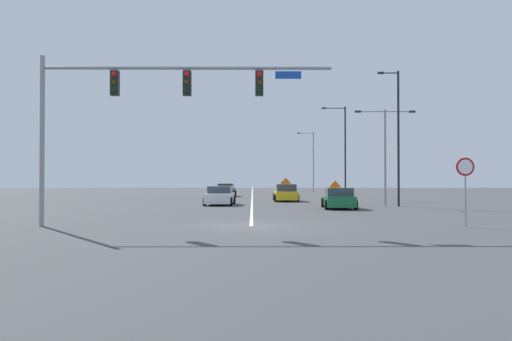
{
  "coord_description": "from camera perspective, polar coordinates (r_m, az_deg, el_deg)",
  "views": [
    {
      "loc": [
        0.06,
        -21.43,
        2.01
      ],
      "look_at": [
        0.35,
        22.89,
        2.69
      ],
      "focal_mm": 35.73,
      "sensor_mm": 36.0,
      "label": 1
    }
  ],
  "objects": [
    {
      "name": "road_centre_stripe",
      "position": [
        69.88,
        -0.42,
        -2.53
      ],
      "size": [
        0.16,
        96.84,
        0.01
      ],
      "color": "white",
      "rests_on": "ground"
    },
    {
      "name": "car_green_near",
      "position": [
        34.34,
        9.24,
        -3.13
      ],
      "size": [
        2.28,
        4.32,
        1.39
      ],
      "color": "#196B38",
      "rests_on": "ground"
    },
    {
      "name": "construction_sign_right_lane",
      "position": [
        40.83,
        8.83,
        -2.04
      ],
      "size": [
        1.08,
        0.3,
        1.85
      ],
      "color": "orange",
      "rests_on": "ground"
    },
    {
      "name": "traffic_signal_assembly",
      "position": [
        22.16,
        -12.26,
        8.12
      ],
      "size": [
        12.29,
        0.44,
        7.18
      ],
      "color": "gray",
      "rests_on": "ground"
    },
    {
      "name": "street_lamp_near_left",
      "position": [
        38.64,
        14.26,
        2.59
      ],
      "size": [
        4.45,
        0.24,
        7.08
      ],
      "color": "gray",
      "rests_on": "ground"
    },
    {
      "name": "ground",
      "position": [
        21.53,
        -0.53,
        -6.24
      ],
      "size": [
        174.31,
        174.31,
        0.0
      ],
      "primitive_type": "plane",
      "color": "#444447"
    },
    {
      "name": "car_white_distant",
      "position": [
        38.64,
        -4.06,
        -2.89
      ],
      "size": [
        2.28,
        4.31,
        1.41
      ],
      "color": "white",
      "rests_on": "ground"
    },
    {
      "name": "street_lamp_far_right",
      "position": [
        37.97,
        15.53,
        4.07
      ],
      "size": [
        1.56,
        0.24,
        9.74
      ],
      "color": "black",
      "rests_on": "ground"
    },
    {
      "name": "street_lamp_mid_right",
      "position": [
        51.74,
        9.77,
        2.53
      ],
      "size": [
        2.44,
        0.24,
        9.19
      ],
      "color": "black",
      "rests_on": "ground"
    },
    {
      "name": "stop_sign",
      "position": [
        22.76,
        22.39,
        -0.8
      ],
      "size": [
        0.76,
        0.07,
        2.87
      ],
      "color": "gray",
      "rests_on": "ground"
    },
    {
      "name": "car_black_approaching",
      "position": [
        56.35,
        -3.39,
        -2.26
      ],
      "size": [
        2.24,
        4.27,
        1.43
      ],
      "color": "black",
      "rests_on": "ground"
    },
    {
      "name": "construction_sign_median_near",
      "position": [
        62.3,
        3.35,
        -1.52
      ],
      "size": [
        1.34,
        0.06,
        2.09
      ],
      "color": "orange",
      "rests_on": "ground"
    },
    {
      "name": "street_lamp_near_right",
      "position": [
        74.04,
        6.3,
        1.3
      ],
      "size": [
        2.43,
        0.24,
        8.7
      ],
      "color": "gray",
      "rests_on": "ground"
    },
    {
      "name": "car_yellow_far",
      "position": [
        44.9,
        3.34,
        -2.54
      ],
      "size": [
        2.1,
        4.46,
        1.5
      ],
      "color": "gold",
      "rests_on": "ground"
    }
  ]
}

